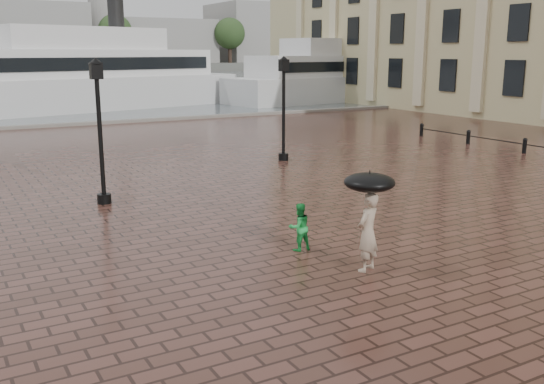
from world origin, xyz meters
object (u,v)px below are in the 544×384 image
at_px(child_pedestrian, 299,227).
at_px(ferry_far, 340,75).
at_px(adult_pedestrian, 368,232).
at_px(ferry_near, 84,76).
at_px(street_lamps, 91,114).

xyz_separation_m(child_pedestrian, ferry_far, (28.85, 38.36, 1.87)).
bearing_deg(adult_pedestrian, ferry_near, -117.52).
xyz_separation_m(street_lamps, ferry_near, (6.03, 28.03, 0.43)).
relative_size(adult_pedestrian, ferry_near, 0.06).
height_order(ferry_near, ferry_far, ferry_near).
xyz_separation_m(ferry_near, ferry_far, (24.74, -2.06, -0.30)).
bearing_deg(adult_pedestrian, street_lamps, -102.95).
bearing_deg(street_lamps, ferry_near, 77.87).
height_order(adult_pedestrian, child_pedestrian, adult_pedestrian).
height_order(adult_pedestrian, ferry_near, ferry_near).
distance_m(street_lamps, child_pedestrian, 12.65).
bearing_deg(adult_pedestrian, ferry_far, -147.79).
xyz_separation_m(adult_pedestrian, ferry_far, (28.30, 40.28, 1.58)).
xyz_separation_m(street_lamps, child_pedestrian, (1.91, -12.39, -1.74)).
bearing_deg(ferry_near, ferry_far, -19.53).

